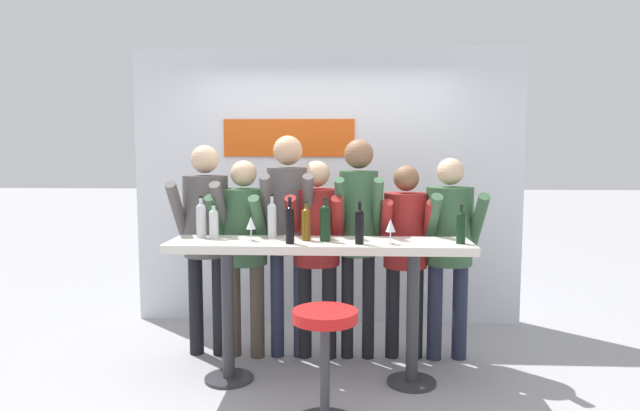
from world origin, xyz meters
TOP-DOWN VIEW (x-y plane):
  - ground_plane at (0.00, 0.00)m, footprint 40.00×40.00m
  - back_wall at (-0.00, 1.53)m, footprint 3.78×0.12m
  - tasting_table at (0.00, 0.00)m, footprint 2.18×0.50m
  - bar_stool at (0.07, -0.67)m, footprint 0.42×0.42m
  - person_far_left at (-0.96, 0.52)m, footprint 0.46×0.56m
  - person_left at (-0.64, 0.49)m, footprint 0.48×0.57m
  - person_center_left at (-0.28, 0.51)m, footprint 0.43×0.57m
  - person_center at (-0.05, 0.49)m, footprint 0.45×0.53m
  - person_center_right at (0.29, 0.50)m, footprint 0.37×0.52m
  - person_right at (0.67, 0.53)m, footprint 0.42×0.50m
  - person_far_right at (1.02, 0.51)m, footprint 0.48×0.56m
  - wine_bottle_0 at (-0.36, 0.12)m, footprint 0.07×0.07m
  - wine_bottle_1 at (-0.89, 0.11)m, footprint 0.07×0.07m
  - wine_bottle_2 at (-0.10, 0.03)m, footprint 0.06×0.06m
  - wine_bottle_3 at (0.28, -0.11)m, footprint 0.06×0.06m
  - wine_bottle_4 at (0.99, -0.06)m, footprint 0.06×0.06m
  - wine_bottle_5 at (-0.79, 0.07)m, footprint 0.07×0.07m
  - wine_bottle_6 at (-0.20, -0.12)m, footprint 0.06×0.06m
  - wine_bottle_7 at (0.04, 0.00)m, footprint 0.08×0.08m
  - wine_glass_0 at (0.50, -0.11)m, footprint 0.07×0.07m
  - wine_glass_1 at (-0.49, -0.02)m, footprint 0.07×0.07m

SIDE VIEW (x-z plane):
  - ground_plane at x=0.00m, z-range 0.00..0.00m
  - bar_stool at x=0.07m, z-range 0.12..0.86m
  - tasting_table at x=0.00m, z-range 0.33..1.38m
  - person_right at x=0.67m, z-range 0.19..1.77m
  - person_center at x=-0.05m, z-range 0.19..1.81m
  - person_left at x=-0.64m, z-range 0.19..1.81m
  - person_far_right at x=1.02m, z-range 0.19..1.83m
  - person_far_left at x=-0.96m, z-range 0.21..1.95m
  - person_center_right at x=0.29m, z-range 0.24..2.03m
  - person_center_left at x=-0.28m, z-range 0.23..2.05m
  - wine_bottle_5 at x=-0.79m, z-range 1.04..1.31m
  - wine_glass_0 at x=0.50m, z-range 1.09..1.27m
  - wine_glass_1 at x=-0.49m, z-range 1.09..1.27m
  - wine_bottle_4 at x=0.99m, z-range 1.04..1.32m
  - wine_bottle_2 at x=-0.10m, z-range 1.04..1.33m
  - wine_bottle_3 at x=0.28m, z-range 1.04..1.34m
  - wine_bottle_1 at x=-0.89m, z-range 1.04..1.35m
  - wine_bottle_6 at x=-0.20m, z-range 1.03..1.36m
  - wine_bottle_7 at x=0.04m, z-range 1.04..1.36m
  - wine_bottle_0 at x=-0.36m, z-range 1.04..1.37m
  - back_wall at x=0.00m, z-range 0.00..2.68m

